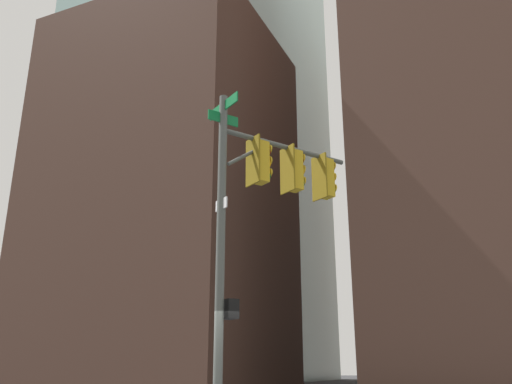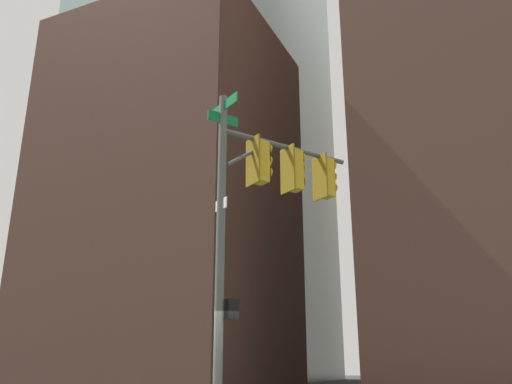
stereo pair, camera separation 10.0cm
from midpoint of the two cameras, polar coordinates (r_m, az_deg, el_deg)
The scene contains 4 objects.
signal_pole_assembly at distance 12.37m, azimuth 1.22°, elevation -0.40°, with size 3.43×2.48×7.36m.
building_brick_nearside at distance 47.72m, azimuth 21.47°, elevation 11.33°, with size 18.92×16.21×47.81m, color #4C3328.
building_brick_midblock at distance 48.13m, azimuth -9.50°, elevation -0.63°, with size 17.22×18.69×31.44m, color #4C3328.
building_glass_tower at distance 70.88m, azimuth -5.45°, elevation 8.24°, with size 30.72×24.49×65.71m, color #9EC6C1.
Camera 1 is at (-9.31, -5.57, 1.41)m, focal length 37.62 mm.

